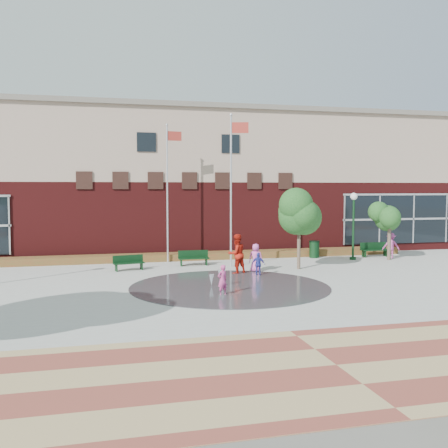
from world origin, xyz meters
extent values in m
plane|color=#666056|center=(0.00, 0.00, 0.00)|extent=(120.00, 120.00, 0.00)
cube|color=#A8A8A0|center=(0.00, 4.00, 0.00)|extent=(46.00, 18.00, 0.01)
cube|color=brown|center=(0.00, -7.00, 0.00)|extent=(46.00, 6.00, 0.01)
cylinder|color=#383A3D|center=(0.00, 3.00, 0.00)|extent=(8.40, 8.40, 0.01)
cube|color=#501213|center=(0.00, 17.50, 2.25)|extent=(44.00, 10.00, 4.50)
cube|color=tan|center=(0.00, 17.50, 6.75)|extent=(44.00, 10.00, 4.50)
cube|color=slate|center=(0.00, 17.50, 9.05)|extent=(44.40, 10.40, 0.30)
cube|color=black|center=(15.00, 12.48, 2.11)|extent=(10.00, 0.12, 3.19)
cube|color=black|center=(-2.50, 12.48, 6.79)|extent=(1.10, 0.10, 1.10)
cube|color=black|center=(2.50, 12.48, 6.79)|extent=(1.10, 0.10, 1.10)
cube|color=#A52C1E|center=(0.00, 11.60, 0.00)|extent=(26.00, 1.20, 0.40)
cylinder|color=silver|center=(-1.54, 10.84, 3.79)|extent=(0.09, 0.09, 7.58)
sphere|color=silver|center=(-1.54, 10.84, 7.62)|extent=(0.15, 0.15, 0.15)
cube|color=#A83026|center=(-1.12, 10.89, 7.02)|extent=(0.83, 0.11, 0.51)
cylinder|color=silver|center=(1.48, 8.46, 3.94)|extent=(0.10, 0.10, 7.89)
sphere|color=silver|center=(1.48, 8.46, 7.94)|extent=(0.16, 0.16, 0.16)
cube|color=#A83026|center=(1.92, 8.33, 7.28)|extent=(0.88, 0.27, 0.56)
cylinder|color=#0F3317|center=(9.00, 9.30, 1.75)|extent=(0.12, 0.12, 3.49)
cylinder|color=#0F3317|center=(9.00, 9.30, 0.08)|extent=(0.37, 0.37, 0.16)
sphere|color=silver|center=(9.00, 9.30, 3.68)|extent=(0.41, 0.41, 0.41)
cube|color=#0F3317|center=(-3.83, 8.43, 0.39)|extent=(1.60, 0.72, 0.05)
cube|color=#0F3317|center=(-3.87, 8.62, 0.59)|extent=(1.53, 0.34, 0.39)
cube|color=#0F3317|center=(-0.36, 9.27, 0.41)|extent=(1.63, 0.47, 0.05)
cube|color=#0F3317|center=(-0.36, 9.47, 0.61)|extent=(1.63, 0.06, 0.41)
cube|color=#0F3317|center=(10.89, 10.14, 0.43)|extent=(1.74, 0.49, 0.06)
cube|color=#0F3317|center=(10.89, 10.36, 0.66)|extent=(1.74, 0.06, 0.43)
cylinder|color=#0F3317|center=(7.18, 10.65, 0.49)|extent=(0.59, 0.59, 0.98)
cylinder|color=black|center=(7.18, 10.65, 1.00)|extent=(0.63, 0.63, 0.06)
cylinder|color=#4F3E31|center=(4.64, 6.82, 1.27)|extent=(0.17, 0.17, 2.53)
cylinder|color=#4F3E31|center=(11.00, 8.77, 1.16)|extent=(0.20, 0.20, 2.32)
cone|color=white|center=(-0.29, 3.22, 0.00)|extent=(0.35, 0.35, 0.68)
cone|color=white|center=(-0.71, 3.32, 0.00)|extent=(0.22, 0.22, 0.49)
imported|color=#D3428B|center=(-0.70, 1.44, 0.60)|extent=(0.52, 0.45, 1.20)
imported|color=#B11A0F|center=(1.20, 6.28, 0.97)|extent=(1.13, 1.00, 1.93)
imported|color=#E65BB9|center=(2.26, 6.56, 0.71)|extent=(0.82, 0.71, 1.41)
imported|color=#2D359D|center=(2.04, 5.44, 0.55)|extent=(0.70, 0.55, 1.10)
imported|color=#BE4597|center=(11.53, 9.44, 0.76)|extent=(1.12, 0.89, 1.51)
camera|label=1|loc=(-5.47, -18.06, 4.19)|focal=42.00mm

